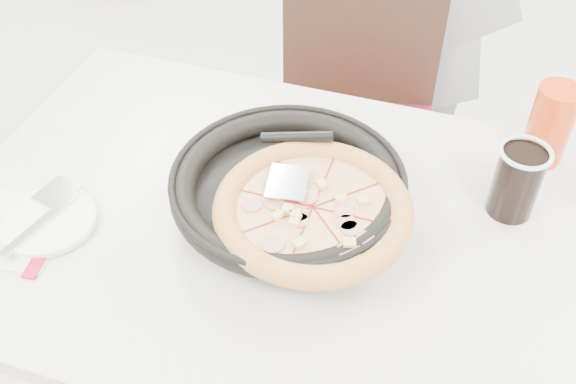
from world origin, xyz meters
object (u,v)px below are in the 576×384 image
(main_table, at_px, (286,341))
(pizza, at_px, (313,216))
(side_plate, at_px, (49,221))
(chair_far, at_px, (355,139))
(red_cup, at_px, (550,124))
(cola_glass, at_px, (516,183))
(pizza_pan, at_px, (288,195))

(main_table, xyz_separation_m, pizza, (0.06, -0.03, 0.44))
(main_table, distance_m, side_plate, 0.56)
(main_table, distance_m, chair_far, 0.60)
(red_cup, bearing_deg, chair_far, 147.29)
(main_table, distance_m, cola_glass, 0.60)
(main_table, xyz_separation_m, cola_glass, (0.37, 0.15, 0.44))
(side_plate, xyz_separation_m, red_cup, (0.81, 0.46, 0.07))
(chair_far, relative_size, pizza, 3.23)
(main_table, relative_size, side_plate, 7.28)
(pizza, relative_size, cola_glass, 2.27)
(pizza, bearing_deg, main_table, 153.57)
(side_plate, bearing_deg, pizza_pan, 22.49)
(chair_far, xyz_separation_m, pizza_pan, (0.00, -0.57, 0.32))
(chair_far, distance_m, side_plate, 0.87)
(cola_glass, bearing_deg, chair_far, 130.66)
(main_table, bearing_deg, pizza_pan, 95.08)
(pizza_pan, bearing_deg, cola_glass, 19.36)
(chair_far, height_order, side_plate, chair_far)
(pizza, height_order, red_cup, red_cup)
(pizza_pan, distance_m, red_cup, 0.51)
(pizza, relative_size, side_plate, 1.79)
(main_table, height_order, cola_glass, cola_glass)
(main_table, height_order, pizza, pizza)
(pizza, height_order, cola_glass, cola_glass)
(cola_glass, bearing_deg, main_table, -157.46)
(pizza, distance_m, side_plate, 0.46)
(pizza_pan, height_order, cola_glass, cola_glass)
(chair_far, xyz_separation_m, red_cup, (0.42, -0.27, 0.35))
(chair_far, height_order, pizza_pan, chair_far)
(side_plate, height_order, cola_glass, cola_glass)
(pizza, bearing_deg, cola_glass, 30.31)
(chair_far, relative_size, pizza_pan, 2.61)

